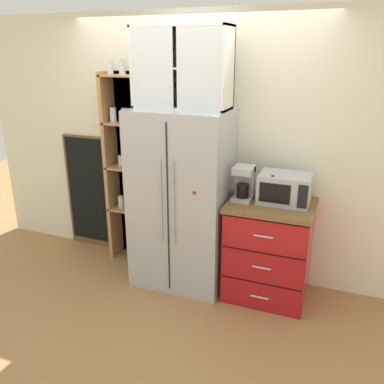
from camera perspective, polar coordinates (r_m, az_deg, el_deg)
ground_plane at (r=4.17m, az=-1.44°, el=-12.19°), size 10.62×10.62×0.00m
wall_back_cream at (r=4.02m, az=0.61°, el=6.37°), size 4.92×0.10×2.55m
refrigerator at (r=3.81m, az=-1.40°, el=-1.03°), size 0.88×0.67×1.71m
pantry_shelf_column at (r=4.27m, az=-8.80°, el=3.86°), size 0.48×0.28×2.10m
counter_cabinet at (r=3.78m, az=10.84°, el=-8.05°), size 0.75×0.63×0.92m
microwave at (r=3.58m, az=13.07°, el=0.49°), size 0.44×0.33×0.26m
coffee_maker at (r=3.59m, az=7.41°, el=1.35°), size 0.17×0.20×0.31m
mug_navy at (r=3.64m, az=11.59°, el=-0.53°), size 0.11×0.07×0.08m
mug_sage at (r=3.52m, az=11.20°, el=-1.22°), size 0.12×0.08×0.08m
bottle_amber at (r=3.50m, az=11.25°, el=-0.11°), size 0.07×0.07×0.26m
bottle_clear at (r=3.51m, az=11.29°, el=0.01°), size 0.06×0.06×0.27m
upper_cabinet at (r=3.62m, az=-1.26°, el=17.22°), size 0.85×0.32×0.69m
chalkboard_menu at (r=4.71m, az=-14.25°, el=-0.06°), size 0.60×0.04×1.31m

